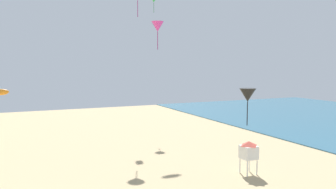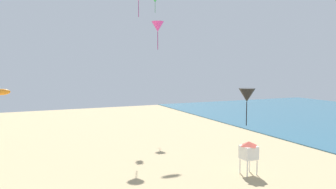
% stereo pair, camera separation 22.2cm
% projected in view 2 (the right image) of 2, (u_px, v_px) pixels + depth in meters
% --- Properties ---
extents(lifeguard_stand, '(1.10, 1.10, 2.55)m').
position_uv_depth(lifeguard_stand, '(249.00, 151.00, 24.86)').
color(lifeguard_stand, white).
rests_on(lifeguard_stand, ground).
extents(kite_orange_parafoil_2, '(1.77, 0.49, 0.69)m').
position_uv_depth(kite_orange_parafoil_2, '(2.00, 92.00, 36.38)').
color(kite_orange_parafoil_2, orange).
extents(kite_green_delta, '(0.98, 0.98, 2.23)m').
position_uv_depth(kite_green_delta, '(155.00, 0.00, 45.62)').
color(kite_green_delta, green).
extents(kite_magenta_delta_2, '(0.99, 0.99, 2.26)m').
position_uv_depth(kite_magenta_delta_2, '(158.00, 27.00, 26.43)').
color(kite_magenta_delta_2, '#DB3D9E').
extents(kite_black_delta, '(0.98, 0.98, 2.24)m').
position_uv_depth(kite_black_delta, '(247.00, 95.00, 19.46)').
color(kite_black_delta, black).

